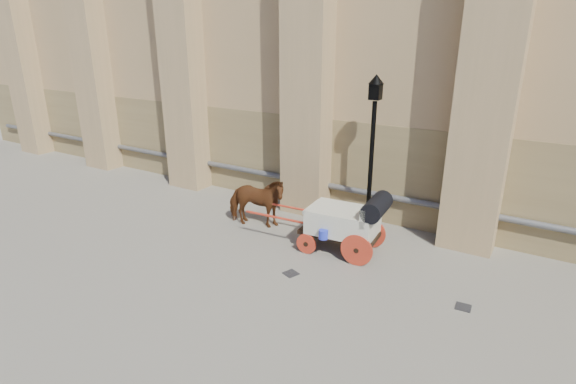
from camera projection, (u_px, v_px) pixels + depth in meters
The scene contains 6 objects.
ground at pixel (271, 264), 11.35m from camera, with size 90.00×90.00×0.00m, color #6D685B.
horse at pixel (256, 202), 13.28m from camera, with size 0.84×1.85×1.56m, color #593014.
carriage at pixel (348, 220), 11.66m from camera, with size 3.90×1.44×1.68m.
street_lamp at pixel (372, 151), 12.46m from camera, with size 0.42×0.42×4.48m.
drain_grate_near at pixel (291, 273), 10.88m from camera, with size 0.32×0.32×0.01m, color black.
drain_grate_far at pixel (463, 307), 9.55m from camera, with size 0.32×0.32×0.01m, color black.
Camera 1 is at (5.59, -8.39, 5.54)m, focal length 28.00 mm.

